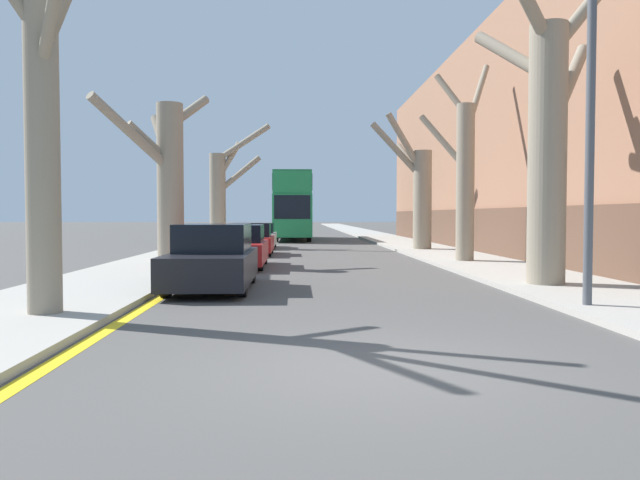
% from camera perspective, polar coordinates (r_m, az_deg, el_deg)
% --- Properties ---
extents(ground_plane, '(300.00, 300.00, 0.00)m').
position_cam_1_polar(ground_plane, '(7.14, 4.87, -11.76)').
color(ground_plane, '#4C4947').
extents(sidewalk_left, '(3.34, 120.00, 0.12)m').
position_cam_1_polar(sidewalk_left, '(57.09, -6.94, 0.61)').
color(sidewalk_left, '#A39E93').
rests_on(sidewalk_left, ground).
extents(sidewalk_right, '(3.34, 120.00, 0.12)m').
position_cam_1_polar(sidewalk_right, '(57.26, 4.20, 0.62)').
color(sidewalk_right, '#A39E93').
rests_on(sidewalk_right, ground).
extents(building_facade_right, '(10.08, 38.55, 10.05)m').
position_cam_1_polar(building_facade_right, '(33.28, 21.11, 7.81)').
color(building_facade_right, '#93664C').
rests_on(building_facade_right, ground).
extents(kerb_line_stripe, '(0.24, 120.00, 0.01)m').
position_cam_1_polar(kerb_line_stripe, '(56.97, -5.08, 0.55)').
color(kerb_line_stripe, yellow).
rests_on(kerb_line_stripe, ground).
extents(street_tree_left_0, '(3.38, 4.22, 7.66)m').
position_cam_1_polar(street_tree_left_0, '(11.24, -24.21, 9.84)').
color(street_tree_left_0, gray).
rests_on(street_tree_left_0, ground).
extents(street_tree_left_1, '(3.25, 4.25, 6.04)m').
position_cam_1_polar(street_tree_left_1, '(21.90, -13.76, 5.75)').
color(street_tree_left_1, gray).
rests_on(street_tree_left_1, ground).
extents(street_tree_left_2, '(3.26, 1.72, 6.41)m').
position_cam_1_polar(street_tree_left_2, '(33.10, -9.03, 4.20)').
color(street_tree_left_2, gray).
rests_on(street_tree_left_2, ground).
extents(street_tree_right_0, '(4.02, 3.85, 7.93)m').
position_cam_1_polar(street_tree_right_0, '(15.71, 20.09, 9.22)').
color(street_tree_right_0, gray).
rests_on(street_tree_right_0, ground).
extents(street_tree_right_1, '(2.85, 1.95, 7.38)m').
position_cam_1_polar(street_tree_right_1, '(22.83, 13.06, 5.93)').
color(street_tree_right_1, gray).
rests_on(street_tree_right_1, ground).
extents(street_tree_right_2, '(2.91, 2.95, 6.57)m').
position_cam_1_polar(street_tree_right_2, '(30.23, 9.01, 4.44)').
color(street_tree_right_2, gray).
rests_on(street_tree_right_2, ground).
extents(double_decker_bus, '(2.50, 10.99, 4.54)m').
position_cam_1_polar(double_decker_bus, '(43.63, -2.51, 3.40)').
color(double_decker_bus, '#1E7F47').
rests_on(double_decker_bus, ground).
extents(parked_car_0, '(1.82, 4.52, 1.52)m').
position_cam_1_polar(parked_car_0, '(14.78, -9.76, -1.70)').
color(parked_car_0, black).
rests_on(parked_car_0, ground).
extents(parked_car_1, '(1.86, 4.40, 1.41)m').
position_cam_1_polar(parked_car_1, '(20.85, -7.56, -0.65)').
color(parked_car_1, maroon).
rests_on(parked_car_1, ground).
extents(parked_car_2, '(1.86, 3.90, 1.39)m').
position_cam_1_polar(parked_car_2, '(27.23, -6.31, 0.02)').
color(parked_car_2, maroon).
rests_on(parked_car_2, ground).
extents(parked_car_3, '(1.75, 4.09, 1.32)m').
position_cam_1_polar(parked_car_3, '(32.76, -5.62, 0.36)').
color(parked_car_3, silver).
rests_on(parked_car_3, ground).
extents(lamp_post, '(1.40, 0.20, 9.49)m').
position_cam_1_polar(lamp_post, '(12.61, 23.25, 18.16)').
color(lamp_post, '#4C4F54').
rests_on(lamp_post, ground).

